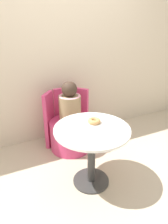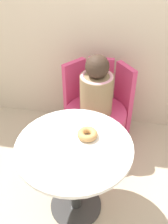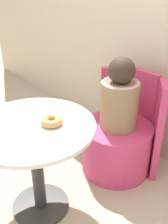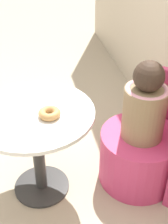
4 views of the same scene
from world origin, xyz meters
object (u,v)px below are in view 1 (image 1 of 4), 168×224
object	(u,v)px
round_table	(92,142)
child_figure	(70,105)
tub_chair	(71,135)
donut	(94,121)

from	to	relation	value
round_table	child_figure	size ratio (longest dim) A/B	1.37
round_table	child_figure	world-z (taller)	child_figure
round_table	tub_chair	bearing A→B (deg)	86.28
tub_chair	child_figure	world-z (taller)	child_figure
round_table	child_figure	bearing A→B (deg)	86.28
donut	round_table	bearing A→B (deg)	-128.25
round_table	donut	distance (m)	0.21
child_figure	donut	bearing A→B (deg)	-87.64
round_table	donut	bearing A→B (deg)	51.75
child_figure	donut	size ratio (longest dim) A/B	4.11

